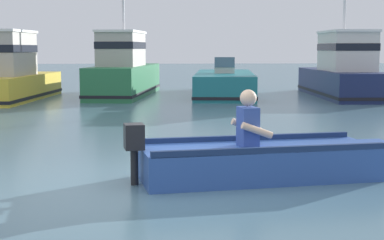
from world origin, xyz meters
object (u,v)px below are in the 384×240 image
Objects in this scene: moored_boat_yellow at (6,75)px; moored_boat_teal at (224,84)px; rowboat_with_person at (263,160)px; moored_boat_navy at (343,73)px; moored_boat_green at (124,72)px.

moored_boat_teal is (7.54, 1.61, -0.45)m from moored_boat_yellow.
rowboat_with_person is 13.98m from moored_boat_yellow.
moored_boat_teal is at bearing 12.04° from moored_boat_yellow.
moored_boat_yellow is (-6.27, 12.48, 0.59)m from rowboat_with_person.
moored_boat_yellow is 7.72m from moored_boat_teal.
moored_boat_teal is at bearing 84.86° from rowboat_with_person.
moored_boat_yellow reaches higher than moored_boat_teal.
moored_boat_navy is (11.66, 0.56, 0.02)m from moored_boat_yellow.
moored_boat_navy reaches higher than moored_boat_yellow.
moored_boat_green reaches higher than moored_boat_yellow.
moored_boat_navy is at bearing -7.04° from moored_boat_green.
moored_boat_yellow is at bearing -167.96° from moored_boat_teal.
moored_boat_navy is at bearing 2.73° from moored_boat_yellow.
moored_boat_teal is at bearing 165.69° from moored_boat_navy.
moored_boat_green is (-2.41, 14.00, 0.62)m from rowboat_with_person.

